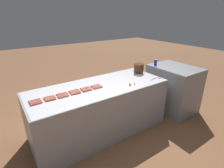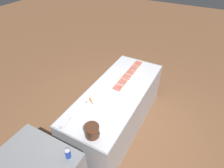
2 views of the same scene
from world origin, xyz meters
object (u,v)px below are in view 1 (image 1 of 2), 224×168
at_px(hot_dog_2, 61,93).
at_px(hot_dog_9, 74,91).
at_px(hot_dog_19, 51,99).
at_px(soda_can, 155,62).
at_px(hot_dog_21, 76,93).
at_px(hot_dog_10, 85,88).
at_px(hot_dog_11, 95,86).
at_px(hot_dog_5, 95,85).
at_px(hot_dog_18, 36,103).
at_px(hot_dog_15, 75,92).
at_px(hot_dog_26, 64,97).
at_px(back_cabinet, 173,88).
at_px(hot_dog_6, 35,101).
at_px(hot_dog_13, 50,98).
at_px(hot_dog_4, 84,88).
at_px(bean_pot, 139,68).
at_px(hot_dog_22, 87,90).
at_px(hot_dog_24, 36,104).
at_px(hot_dog_29, 98,88).
at_px(hot_dog_1, 49,97).
at_px(hot_dog_20, 63,96).
at_px(serving_spoon, 158,78).
at_px(hot_dog_0, 35,100).
at_px(hot_dog_17, 97,86).
at_px(hot_dog_27, 76,93).
at_px(hot_dog_16, 86,89).
at_px(hot_dog_28, 87,90).
at_px(carrot, 130,83).
at_px(hot_dog_3, 73,90).
at_px(hot_dog_25, 51,100).
at_px(hot_dog_12, 35,102).
at_px(hot_dog_8, 62,94).
at_px(hot_dog_14, 63,95).
at_px(hot_dog_7, 49,97).
at_px(hot_dog_23, 97,87).

relative_size(hot_dog_2, hot_dog_9, 1.00).
xyz_separation_m(hot_dog_19, soda_can, (-0.17, 2.35, 0.15)).
distance_m(hot_dog_21, soda_can, 1.97).
bearing_deg(hot_dog_10, hot_dog_11, 89.88).
height_order(hot_dog_5, hot_dog_18, same).
bearing_deg(hot_dog_15, hot_dog_26, -71.70).
distance_m(back_cabinet, hot_dog_6, 2.85).
bearing_deg(hot_dog_9, back_cabinet, 83.91).
bearing_deg(hot_dog_13, hot_dog_4, 96.37).
xyz_separation_m(hot_dog_15, bean_pot, (-0.17, 1.50, 0.09)).
distance_m(hot_dog_4, bean_pot, 1.31).
xyz_separation_m(hot_dog_15, hot_dog_22, (0.04, 0.19, 0.00)).
relative_size(hot_dog_24, hot_dog_29, 1.00).
bearing_deg(hot_dog_1, hot_dog_20, 63.23).
height_order(hot_dog_26, serving_spoon, hot_dog_26).
relative_size(hot_dog_20, serving_spoon, 0.62).
bearing_deg(hot_dog_20, hot_dog_0, -104.36).
relative_size(hot_dog_13, hot_dog_22, 1.00).
height_order(hot_dog_17, hot_dog_27, same).
distance_m(hot_dog_0, hot_dog_16, 0.78).
relative_size(hot_dog_2, hot_dog_19, 1.00).
relative_size(hot_dog_0, hot_dog_9, 1.00).
height_order(back_cabinet, hot_dog_28, back_cabinet).
xyz_separation_m(hot_dog_28, carrot, (0.15, 0.76, 0.00)).
height_order(hot_dog_27, serving_spoon, hot_dog_27).
distance_m(hot_dog_5, hot_dog_9, 0.39).
relative_size(hot_dog_2, hot_dog_16, 1.00).
distance_m(hot_dog_3, hot_dog_25, 0.42).
relative_size(hot_dog_0, hot_dog_21, 1.00).
height_order(hot_dog_2, hot_dog_17, same).
relative_size(hot_dog_2, hot_dog_12, 1.00).
xyz_separation_m(hot_dog_8, hot_dog_14, (0.03, -0.00, 0.00)).
bearing_deg(hot_dog_21, hot_dog_2, -116.19).
relative_size(hot_dog_7, bean_pot, 0.65).
distance_m(hot_dog_28, soda_can, 1.79).
bearing_deg(hot_dog_7, hot_dog_12, -81.56).
bearing_deg(carrot, hot_dog_24, -95.57).
relative_size(hot_dog_17, hot_dog_19, 1.00).
bearing_deg(hot_dog_10, hot_dog_5, 98.26).
bearing_deg(hot_dog_29, hot_dog_12, -93.92).
distance_m(hot_dog_27, soda_can, 1.98).
bearing_deg(hot_dog_14, carrot, 79.40).
relative_size(bean_pot, serving_spoon, 0.96).
height_order(hot_dog_4, hot_dog_26, same).
xyz_separation_m(hot_dog_7, hot_dog_17, (0.03, 0.79, 0.00)).
xyz_separation_m(hot_dog_15, soda_can, (-0.14, 1.96, 0.15)).
bearing_deg(hot_dog_10, serving_spoon, 76.62).
distance_m(hot_dog_2, hot_dog_23, 0.59).
bearing_deg(hot_dog_18, hot_dog_3, 99.20).
bearing_deg(hot_dog_14, hot_dog_11, 93.38).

